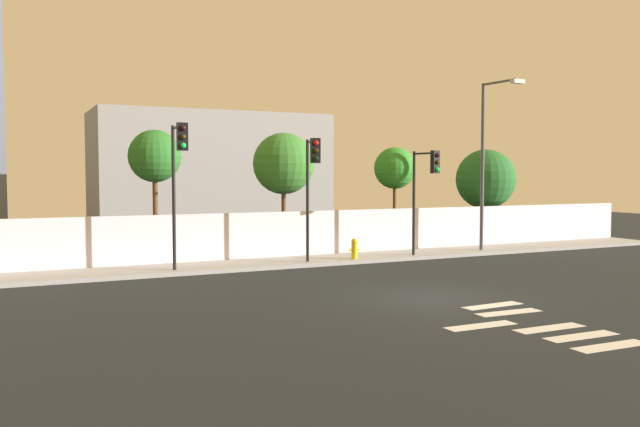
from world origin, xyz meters
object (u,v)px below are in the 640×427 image
(roadside_tree_midright, at_px, (395,169))
(traffic_light_right, at_px, (312,173))
(fire_hydrant, at_px, (354,248))
(roadside_tree_midleft, at_px, (284,164))
(street_lamp_curbside, at_px, (487,152))
(traffic_light_left, at_px, (178,165))
(traffic_light_center, at_px, (426,179))
(roadside_tree_leftmost, at_px, (155,157))
(roadside_tree_rightmost, at_px, (486,179))

(roadside_tree_midright, bearing_deg, traffic_light_right, -148.49)
(fire_hydrant, xyz_separation_m, roadside_tree_midleft, (-1.70, 3.08, 3.31))
(street_lamp_curbside, bearing_deg, roadside_tree_midleft, 159.25)
(traffic_light_left, bearing_deg, fire_hydrant, 5.36)
(roadside_tree_midleft, height_order, roadside_tree_midright, roadside_tree_midleft)
(roadside_tree_midleft, bearing_deg, roadside_tree_midright, 0.00)
(fire_hydrant, distance_m, roadside_tree_midleft, 4.83)
(traffic_light_right, distance_m, roadside_tree_midright, 6.89)
(traffic_light_center, height_order, roadside_tree_leftmost, roadside_tree_leftmost)
(roadside_tree_rightmost, bearing_deg, street_lamp_curbside, -129.27)
(traffic_light_left, xyz_separation_m, roadside_tree_rightmost, (16.10, 3.75, -0.56))
(traffic_light_right, distance_m, street_lamp_curbside, 8.64)
(traffic_light_center, height_order, roadside_tree_midleft, roadside_tree_midleft)
(traffic_light_left, height_order, roadside_tree_leftmost, roadside_tree_leftmost)
(traffic_light_right, bearing_deg, traffic_light_center, -0.77)
(traffic_light_right, bearing_deg, roadside_tree_midleft, 83.94)
(traffic_light_right, relative_size, roadside_tree_leftmost, 0.89)
(traffic_light_right, bearing_deg, street_lamp_curbside, 3.29)
(traffic_light_right, relative_size, roadside_tree_midright, 0.98)
(traffic_light_left, xyz_separation_m, fire_hydrant, (7.06, 0.66, -3.19))
(roadside_tree_leftmost, distance_m, roadside_tree_rightmost, 16.11)
(traffic_light_center, relative_size, fire_hydrant, 5.29)
(traffic_light_right, relative_size, roadside_tree_midleft, 0.89)
(fire_hydrant, bearing_deg, street_lamp_curbside, -0.18)
(traffic_light_center, xyz_separation_m, roadside_tree_midright, (0.86, 3.67, 0.45))
(traffic_light_left, distance_m, roadside_tree_rightmost, 16.53)
(traffic_light_right, xyz_separation_m, roadside_tree_midright, (5.87, 3.60, 0.20))
(street_lamp_curbside, xyz_separation_m, fire_hydrant, (-6.50, 0.02, -3.84))
(street_lamp_curbside, height_order, fire_hydrant, street_lamp_curbside)
(fire_hydrant, xyz_separation_m, roadside_tree_rightmost, (9.04, 3.08, 2.63))
(traffic_light_right, bearing_deg, traffic_light_left, -178.29)
(roadside_tree_midright, height_order, roadside_tree_rightmost, roadside_tree_midright)
(traffic_light_left, bearing_deg, roadside_tree_midright, 19.05)
(traffic_light_center, height_order, roadside_tree_rightmost, roadside_tree_rightmost)
(traffic_light_center, bearing_deg, roadside_tree_midleft, 141.63)
(fire_hydrant, xyz_separation_m, roadside_tree_leftmost, (-7.05, 3.08, 3.53))
(fire_hydrant, bearing_deg, traffic_light_right, -166.12)
(traffic_light_center, distance_m, roadside_tree_rightmost, 7.12)
(traffic_light_right, height_order, roadside_tree_rightmost, traffic_light_right)
(street_lamp_curbside, relative_size, roadside_tree_midright, 1.54)
(traffic_light_center, relative_size, roadside_tree_midleft, 0.82)
(traffic_light_left, distance_m, traffic_light_center, 10.00)
(traffic_light_left, height_order, roadside_tree_rightmost, traffic_light_left)
(street_lamp_curbside, bearing_deg, traffic_light_center, -171.07)
(roadside_tree_leftmost, bearing_deg, fire_hydrant, -23.64)
(roadside_tree_rightmost, bearing_deg, roadside_tree_midright, 180.00)
(traffic_light_center, height_order, fire_hydrant, traffic_light_center)
(roadside_tree_rightmost, bearing_deg, traffic_light_left, -166.90)
(traffic_light_right, xyz_separation_m, street_lamp_curbside, (8.58, 0.49, 0.91))
(traffic_light_left, relative_size, roadside_tree_rightmost, 1.06)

